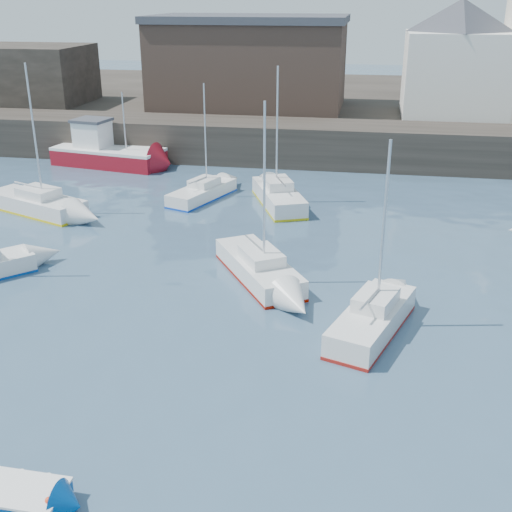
% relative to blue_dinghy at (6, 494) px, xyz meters
% --- Properties ---
extents(water, '(220.00, 220.00, 0.00)m').
position_rel_blue_dinghy_xyz_m(water, '(3.98, 1.96, -0.33)').
color(water, '#2D4760').
rests_on(water, ground).
extents(quay_wall, '(90.00, 5.00, 3.00)m').
position_rel_blue_dinghy_xyz_m(quay_wall, '(3.98, 36.96, 1.17)').
color(quay_wall, '#28231E').
rests_on(quay_wall, ground).
extents(land_strip, '(90.00, 32.00, 2.80)m').
position_rel_blue_dinghy_xyz_m(land_strip, '(3.98, 54.96, 1.07)').
color(land_strip, '#28231E').
rests_on(land_strip, ground).
extents(bldg_east_d, '(11.14, 11.14, 8.95)m').
position_rel_blue_dinghy_xyz_m(bldg_east_d, '(14.98, 43.46, 7.04)').
color(bldg_east_d, white).
rests_on(bldg_east_d, land_strip).
extents(warehouse, '(16.40, 10.40, 7.60)m').
position_rel_blue_dinghy_xyz_m(warehouse, '(-2.02, 44.96, 6.29)').
color(warehouse, '#3D2D26').
rests_on(warehouse, land_strip).
extents(bldg_west, '(14.00, 8.00, 5.00)m').
position_rel_blue_dinghy_xyz_m(bldg_west, '(-24.02, 43.96, 4.97)').
color(bldg_west, '#353028').
rests_on(bldg_west, land_strip).
extents(blue_dinghy, '(3.10, 1.68, 0.59)m').
position_rel_blue_dinghy_xyz_m(blue_dinghy, '(0.00, 0.00, 0.00)').
color(blue_dinghy, maroon).
rests_on(blue_dinghy, ground).
extents(fishing_boat, '(8.76, 4.57, 5.52)m').
position_rel_blue_dinghy_xyz_m(fishing_boat, '(-11.00, 33.51, 0.74)').
color(fishing_boat, maroon).
rests_on(fishing_boat, ground).
extents(sailboat_b, '(5.03, 6.38, 8.07)m').
position_rel_blue_dinghy_xyz_m(sailboat_b, '(3.94, 14.99, 0.20)').
color(sailboat_b, silver).
rests_on(sailboat_b, ground).
extents(sailboat_c, '(3.53, 5.88, 7.37)m').
position_rel_blue_dinghy_xyz_m(sailboat_c, '(9.06, 10.74, 0.24)').
color(sailboat_c, silver).
rests_on(sailboat_c, ground).
extents(sailboat_e, '(7.00, 4.57, 8.61)m').
position_rel_blue_dinghy_xyz_m(sailboat_e, '(-10.67, 22.08, 0.24)').
color(sailboat_e, silver).
rests_on(sailboat_e, ground).
extents(sailboat_f, '(4.24, 6.61, 8.22)m').
position_rel_blue_dinghy_xyz_m(sailboat_f, '(3.27, 25.97, 0.25)').
color(sailboat_f, silver).
rests_on(sailboat_f, ground).
extents(sailboat_h, '(3.57, 5.78, 7.09)m').
position_rel_blue_dinghy_xyz_m(sailboat_h, '(-1.65, 26.37, 0.14)').
color(sailboat_h, silver).
rests_on(sailboat_h, ground).
extents(buoy_mid, '(0.36, 0.36, 0.36)m').
position_rel_blue_dinghy_xyz_m(buoy_mid, '(8.54, 8.69, -0.33)').
color(buoy_mid, '#EB2CA5').
rests_on(buoy_mid, ground).
extents(buoy_far, '(0.41, 0.41, 0.41)m').
position_rel_blue_dinghy_xyz_m(buoy_far, '(1.32, 18.46, -0.33)').
color(buoy_far, '#EB2CA5').
rests_on(buoy_far, ground).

